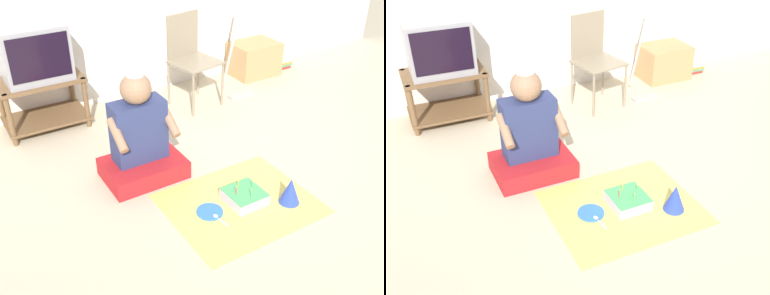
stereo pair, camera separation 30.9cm
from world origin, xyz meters
TOP-DOWN VIEW (x-y plane):
  - ground_plane at (0.00, 0.00)m, footprint 16.00×16.00m
  - tv_stand at (-1.23, 1.78)m, footprint 0.71×0.46m
  - tv at (-1.23, 1.78)m, footprint 0.54×0.42m
  - folding_chair at (0.14, 1.54)m, footprint 0.48×0.46m
  - cardboard_box_stack at (1.12, 1.78)m, footprint 0.51×0.39m
  - dust_mop at (0.64, 1.46)m, footprint 0.28×0.36m
  - book_pile at (1.55, 1.76)m, footprint 0.19×0.13m
  - person_seated at (-0.82, 0.64)m, footprint 0.59×0.42m
  - party_cloth at (-0.40, -0.03)m, footprint 1.01×0.83m
  - birthday_cake at (-0.37, -0.03)m, footprint 0.25×0.25m
  - party_hat_blue at (-0.10, -0.20)m, footprint 0.15×0.15m
  - paper_plate at (-0.64, -0.01)m, footprint 0.18×0.18m
  - plastic_spoon_near at (-0.63, -0.09)m, footprint 0.04×0.14m

SIDE VIEW (x-z plane):
  - ground_plane at x=0.00m, z-range 0.00..0.00m
  - party_cloth at x=-0.40m, z-range 0.00..0.01m
  - paper_plate at x=-0.64m, z-range 0.01..0.02m
  - plastic_spoon_near at x=-0.63m, z-range 0.01..0.02m
  - birthday_cake at x=-0.37m, z-range -0.03..0.12m
  - book_pile at x=1.55m, z-range 0.00..0.10m
  - party_hat_blue at x=-0.10m, z-range 0.01..0.20m
  - cardboard_box_stack at x=1.12m, z-range 0.00..0.36m
  - tv_stand at x=-1.23m, z-range 0.05..0.51m
  - person_seated at x=-0.82m, z-range -0.14..0.75m
  - dust_mop at x=0.64m, z-range -0.25..0.90m
  - folding_chair at x=0.14m, z-range 0.07..0.94m
  - tv at x=-1.23m, z-range 0.47..0.93m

